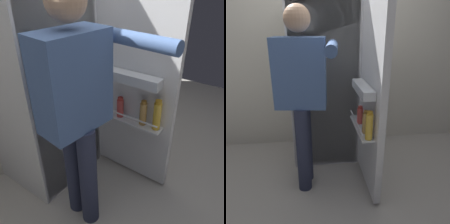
{
  "view_description": "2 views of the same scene",
  "coord_description": "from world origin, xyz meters",
  "views": [
    {
      "loc": [
        -1.07,
        -0.89,
        1.59
      ],
      "look_at": [
        0.08,
        -0.07,
        0.76
      ],
      "focal_mm": 38.54,
      "sensor_mm": 36.0,
      "label": 1
    },
    {
      "loc": [
        -0.13,
        -1.86,
        1.43
      ],
      "look_at": [
        0.08,
        -0.07,
        0.74
      ],
      "focal_mm": 36.37,
      "sensor_mm": 36.0,
      "label": 2
    }
  ],
  "objects": [
    {
      "name": "refrigerator",
      "position": [
        0.03,
        0.48,
        0.85
      ],
      "size": [
        0.74,
        1.25,
        1.69
      ],
      "color": "white",
      "rests_on": "ground_plane"
    },
    {
      "name": "ground_plane",
      "position": [
        0.0,
        0.0,
        0.0
      ],
      "size": [
        5.42,
        5.42,
        0.0
      ],
      "primitive_type": "plane",
      "color": "#B7B2A8"
    },
    {
      "name": "person",
      "position": [
        -0.21,
        -0.02,
        0.94
      ],
      "size": [
        0.52,
        0.74,
        1.58
      ],
      "color": "#2D334C",
      "rests_on": "ground_plane"
    },
    {
      "name": "kitchen_wall",
      "position": [
        0.0,
        0.89,
        1.29
      ],
      "size": [
        4.4,
        0.1,
        2.58
      ],
      "primitive_type": "cube",
      "color": "silver",
      "rests_on": "ground_plane"
    }
  ]
}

